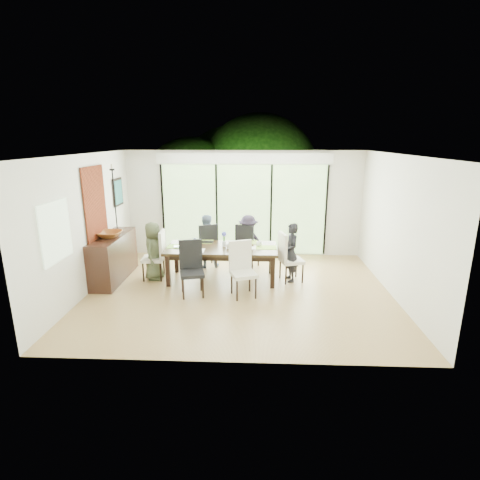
{
  "coord_description": "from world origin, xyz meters",
  "views": [
    {
      "loc": [
        0.32,
        -7.02,
        2.99
      ],
      "look_at": [
        0.0,
        0.25,
        1.0
      ],
      "focal_mm": 28.0,
      "sensor_mm": 36.0,
      "label": 1
    }
  ],
  "objects_px": {
    "chair_far_left": "(206,245)",
    "chair_far_right": "(248,245)",
    "sideboard": "(114,258)",
    "bowl": "(110,234)",
    "person_right_end": "(291,253)",
    "person_far_right": "(248,242)",
    "chair_left_end": "(153,255)",
    "person_left_end": "(154,251)",
    "cup_a": "(190,243)",
    "person_far_left": "(206,241)",
    "chair_near_left": "(192,269)",
    "chair_right_end": "(292,257)",
    "cup_b": "(228,246)",
    "laptop": "(181,247)",
    "chair_near_right": "(244,270)",
    "table_top": "(222,248)",
    "vase": "(224,244)",
    "cup_c": "(259,244)"
  },
  "relations": [
    {
      "from": "sideboard",
      "to": "bowl",
      "type": "bearing_deg",
      "value": -90.0
    },
    {
      "from": "chair_right_end",
      "to": "chair_far_right",
      "type": "height_order",
      "value": "same"
    },
    {
      "from": "laptop",
      "to": "cup_a",
      "type": "height_order",
      "value": "cup_a"
    },
    {
      "from": "chair_far_right",
      "to": "person_right_end",
      "type": "bearing_deg",
      "value": 160.59
    },
    {
      "from": "laptop",
      "to": "cup_b",
      "type": "height_order",
      "value": "cup_b"
    },
    {
      "from": "table_top",
      "to": "chair_left_end",
      "type": "distance_m",
      "value": 1.51
    },
    {
      "from": "chair_far_right",
      "to": "person_far_left",
      "type": "distance_m",
      "value": 1.0
    },
    {
      "from": "cup_c",
      "to": "laptop",
      "type": "bearing_deg",
      "value": -173.09
    },
    {
      "from": "chair_far_left",
      "to": "person_right_end",
      "type": "relative_size",
      "value": 0.85
    },
    {
      "from": "chair_left_end",
      "to": "chair_right_end",
      "type": "height_order",
      "value": "same"
    },
    {
      "from": "cup_b",
      "to": "sideboard",
      "type": "bearing_deg",
      "value": 178.94
    },
    {
      "from": "cup_b",
      "to": "cup_c",
      "type": "distance_m",
      "value": 0.68
    },
    {
      "from": "chair_near_left",
      "to": "cup_a",
      "type": "relative_size",
      "value": 8.87
    },
    {
      "from": "person_right_end",
      "to": "person_far_left",
      "type": "height_order",
      "value": "same"
    },
    {
      "from": "laptop",
      "to": "cup_a",
      "type": "xyz_separation_m",
      "value": [
        0.15,
        0.25,
        0.03
      ]
    },
    {
      "from": "chair_far_left",
      "to": "cup_c",
      "type": "relative_size",
      "value": 8.87
    },
    {
      "from": "chair_near_left",
      "to": "cup_c",
      "type": "bearing_deg",
      "value": 22.76
    },
    {
      "from": "sideboard",
      "to": "person_far_left",
      "type": "bearing_deg",
      "value": 24.94
    },
    {
      "from": "chair_far_left",
      "to": "laptop",
      "type": "height_order",
      "value": "chair_far_left"
    },
    {
      "from": "vase",
      "to": "sideboard",
      "type": "distance_m",
      "value": 2.42
    },
    {
      "from": "chair_far_left",
      "to": "chair_far_right",
      "type": "bearing_deg",
      "value": 156.23
    },
    {
      "from": "chair_near_left",
      "to": "cup_c",
      "type": "distance_m",
      "value": 1.64
    },
    {
      "from": "chair_left_end",
      "to": "chair_far_right",
      "type": "relative_size",
      "value": 1.0
    },
    {
      "from": "table_top",
      "to": "person_right_end",
      "type": "xyz_separation_m",
      "value": [
        1.48,
        0.0,
        -0.07
      ]
    },
    {
      "from": "chair_near_left",
      "to": "cup_b",
      "type": "bearing_deg",
      "value": 35.87
    },
    {
      "from": "table_top",
      "to": "laptop",
      "type": "relative_size",
      "value": 7.27
    },
    {
      "from": "chair_near_right",
      "to": "chair_right_end",
      "type": "bearing_deg",
      "value": 21.57
    },
    {
      "from": "table_top",
      "to": "chair_far_right",
      "type": "height_order",
      "value": "chair_far_right"
    },
    {
      "from": "person_far_left",
      "to": "chair_far_left",
      "type": "bearing_deg",
      "value": -102.89
    },
    {
      "from": "person_right_end",
      "to": "cup_b",
      "type": "distance_m",
      "value": 1.34
    },
    {
      "from": "chair_right_end",
      "to": "chair_near_right",
      "type": "relative_size",
      "value": 1.0
    },
    {
      "from": "bowl",
      "to": "sideboard",
      "type": "bearing_deg",
      "value": 90.0
    },
    {
      "from": "chair_near_left",
      "to": "person_right_end",
      "type": "height_order",
      "value": "person_right_end"
    },
    {
      "from": "cup_a",
      "to": "person_far_right",
      "type": "bearing_deg",
      "value": 28.55
    },
    {
      "from": "chair_left_end",
      "to": "cup_b",
      "type": "height_order",
      "value": "chair_left_end"
    },
    {
      "from": "person_far_left",
      "to": "person_left_end",
      "type": "bearing_deg",
      "value": 25.97
    },
    {
      "from": "laptop",
      "to": "bowl",
      "type": "distance_m",
      "value": 1.53
    },
    {
      "from": "chair_near_right",
      "to": "person_left_end",
      "type": "xyz_separation_m",
      "value": [
        -1.98,
        0.87,
        0.09
      ]
    },
    {
      "from": "bowl",
      "to": "person_far_right",
      "type": "bearing_deg",
      "value": 18.73
    },
    {
      "from": "chair_near_right",
      "to": "vase",
      "type": "xyz_separation_m",
      "value": [
        -0.45,
        0.92,
        0.26
      ]
    },
    {
      "from": "chair_left_end",
      "to": "person_left_end",
      "type": "distance_m",
      "value": 0.1
    },
    {
      "from": "person_left_end",
      "to": "laptop",
      "type": "relative_size",
      "value": 3.91
    },
    {
      "from": "chair_far_left",
      "to": "vase",
      "type": "xyz_separation_m",
      "value": [
        0.5,
        -0.8,
        0.26
      ]
    },
    {
      "from": "chair_left_end",
      "to": "person_right_end",
      "type": "bearing_deg",
      "value": 86.65
    },
    {
      "from": "chair_left_end",
      "to": "sideboard",
      "type": "xyz_separation_m",
      "value": [
        -0.85,
        -0.05,
        -0.06
      ]
    },
    {
      "from": "person_right_end",
      "to": "sideboard",
      "type": "relative_size",
      "value": 0.74
    },
    {
      "from": "cup_a",
      "to": "cup_c",
      "type": "distance_m",
      "value": 1.5
    },
    {
      "from": "person_right_end",
      "to": "person_far_right",
      "type": "height_order",
      "value": "same"
    },
    {
      "from": "table_top",
      "to": "person_left_end",
      "type": "bearing_deg",
      "value": 180.0
    },
    {
      "from": "chair_near_right",
      "to": "chair_near_left",
      "type": "bearing_deg",
      "value": 160.55
    }
  ]
}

